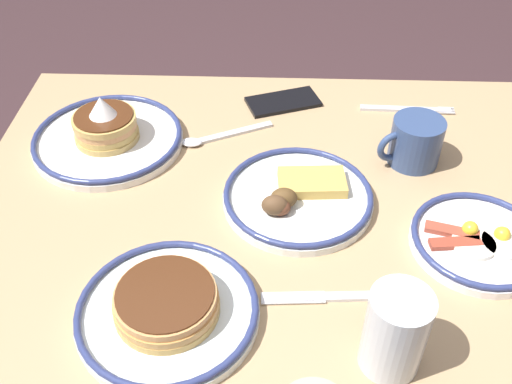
{
  "coord_description": "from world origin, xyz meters",
  "views": [
    {
      "loc": [
        0.04,
        0.7,
        1.41
      ],
      "look_at": [
        0.07,
        -0.01,
        0.78
      ],
      "focal_mm": 41.35,
      "sensor_mm": 36.0,
      "label": 1
    }
  ],
  "objects": [
    {
      "name": "dining_table",
      "position": [
        0.0,
        0.0,
        0.63
      ],
      "size": [
        1.11,
        0.85,
        0.75
      ],
      "color": "tan",
      "rests_on": "ground_plane"
    },
    {
      "name": "plate_near_main",
      "position": [
        0.35,
        -0.17,
        0.77
      ],
      "size": [
        0.28,
        0.28,
        0.1
      ],
      "color": "white",
      "rests_on": "dining_table"
    },
    {
      "name": "plate_center_pancakes",
      "position": [
        0.18,
        0.21,
        0.77
      ],
      "size": [
        0.25,
        0.25,
        0.05
      ],
      "color": "white",
      "rests_on": "dining_table"
    },
    {
      "name": "plate_far_companion",
      "position": [
        -0.0,
        -0.02,
        0.77
      ],
      "size": [
        0.25,
        0.25,
        0.05
      ],
      "color": "white",
      "rests_on": "dining_table"
    },
    {
      "name": "plate_far_side",
      "position": [
        -0.27,
        0.07,
        0.77
      ],
      "size": [
        0.21,
        0.21,
        0.04
      ],
      "color": "white",
      "rests_on": "dining_table"
    },
    {
      "name": "coffee_mug",
      "position": [
        -0.21,
        -0.14,
        0.8
      ],
      "size": [
        0.12,
        0.09,
        0.09
      ],
      "color": "#334772",
      "rests_on": "dining_table"
    },
    {
      "name": "drinking_glass",
      "position": [
        -0.11,
        0.27,
        0.81
      ],
      "size": [
        0.08,
        0.08,
        0.12
      ],
      "color": "silver",
      "rests_on": "dining_table"
    },
    {
      "name": "cell_phone",
      "position": [
        0.02,
        -0.32,
        0.76
      ],
      "size": [
        0.16,
        0.12,
        0.01
      ],
      "primitive_type": "cube",
      "rotation": [
        0.0,
        0.0,
        0.35
      ],
      "color": "black",
      "rests_on": "dining_table"
    },
    {
      "name": "fork_far",
      "position": [
        -0.23,
        -0.31,
        0.76
      ],
      "size": [
        0.19,
        0.02,
        0.01
      ],
      "color": "silver",
      "rests_on": "dining_table"
    },
    {
      "name": "butter_knife",
      "position": [
        -0.05,
        0.17,
        0.76
      ],
      "size": [
        0.22,
        0.03,
        0.01
      ],
      "color": "silver",
      "rests_on": "dining_table"
    },
    {
      "name": "tea_spoon",
      "position": [
        0.15,
        -0.19,
        0.76
      ],
      "size": [
        0.17,
        0.09,
        0.01
      ],
      "color": "silver",
      "rests_on": "dining_table"
    }
  ]
}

